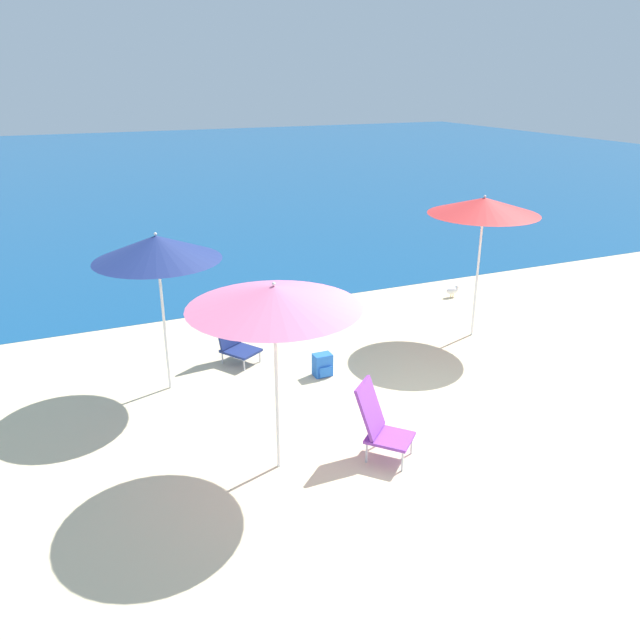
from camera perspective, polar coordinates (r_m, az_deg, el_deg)
The scene contains 9 objects.
ground_plane at distance 7.85m, azimuth 12.53°, elevation -9.93°, with size 60.00×60.00×0.00m, color beige.
sea_water at distance 30.95m, azimuth -16.06°, elevation 13.27°, with size 60.00×40.00×0.01m.
beach_umbrella_pink at distance 6.18m, azimuth -4.22°, elevation 2.10°, with size 1.78×1.78×2.14m.
beach_umbrella_red at distance 10.05m, azimuth 14.76°, elevation 10.04°, with size 1.72×1.72×2.31m.
beach_umbrella_navy at distance 8.20m, azimuth -14.70°, elevation 6.38°, with size 1.63×1.63×2.19m.
beach_chair_purple at distance 7.04m, azimuth 5.43°, elevation -9.26°, with size 0.72×0.73×0.88m.
beach_chair_navy at distance 9.38m, azimuth -7.92°, elevation -1.61°, with size 0.67×0.72×0.84m.
backpack_blue at distance 8.92m, azimuth 0.24°, elevation -4.14°, with size 0.26×0.21×0.33m.
seagull at distance 12.34m, azimuth 12.04°, elevation 2.68°, with size 0.27×0.11×0.23m.
Camera 1 is at (-4.14, -5.31, 4.03)m, focal length 35.00 mm.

